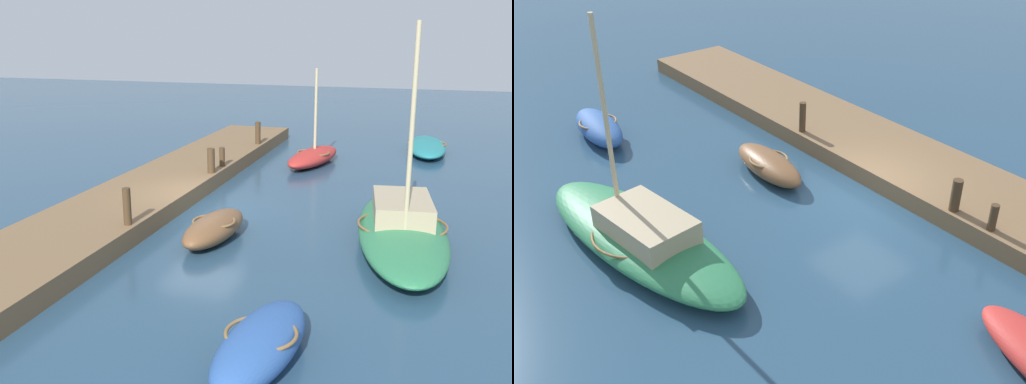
# 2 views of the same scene
# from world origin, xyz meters

# --- Properties ---
(ground_plane) EXTENTS (84.00, 84.00, 0.00)m
(ground_plane) POSITION_xyz_m (0.00, 0.00, 0.00)
(ground_plane) COLOR navy
(dock_platform) EXTENTS (26.44, 3.24, 0.55)m
(dock_platform) POSITION_xyz_m (0.00, -1.99, 0.28)
(dock_platform) COLOR brown
(dock_platform) RESTS_ON ground_plane
(rowboat_red) EXTENTS (4.36, 2.16, 4.04)m
(rowboat_red) POSITION_xyz_m (-7.36, 2.16, 0.37)
(rowboat_red) COLOR #B72D28
(rowboat_red) RESTS_ON ground_plane
(rowboat_blue) EXTENTS (3.37, 1.51, 0.78)m
(rowboat_blue) POSITION_xyz_m (8.39, 4.51, 0.40)
(rowboat_blue) COLOR #2D569E
(rowboat_blue) RESTS_ON ground_plane
(motorboat_teal) EXTENTS (5.28, 2.04, 0.56)m
(motorboat_teal) POSITION_xyz_m (-11.44, 6.72, 0.29)
(motorboat_teal) COLOR teal
(motorboat_teal) RESTS_ON ground_plane
(rowboat_brown) EXTENTS (3.16, 1.37, 0.72)m
(rowboat_brown) POSITION_xyz_m (2.71, 1.49, 0.37)
(rowboat_brown) COLOR brown
(rowboat_brown) RESTS_ON ground_plane
(sailboat_green) EXTENTS (7.69, 3.29, 5.83)m
(sailboat_green) POSITION_xyz_m (1.52, 6.43, 0.47)
(sailboat_green) COLOR #2D7A4C
(sailboat_green) RESTS_ON ground_plane
(mooring_post_west) EXTENTS (0.24, 0.24, 1.00)m
(mooring_post_west) POSITION_xyz_m (-8.45, -0.62, 1.05)
(mooring_post_west) COLOR #47331E
(mooring_post_west) RESTS_ON dock_platform
(mooring_post_mid_west) EXTENTS (0.21, 0.21, 0.72)m
(mooring_post_mid_west) POSITION_xyz_m (-3.73, -0.62, 0.91)
(mooring_post_mid_west) COLOR #47331E
(mooring_post_mid_west) RESTS_ON dock_platform
(mooring_post_mid_east) EXTENTS (0.27, 0.27, 0.90)m
(mooring_post_mid_east) POSITION_xyz_m (-2.58, -0.62, 1.01)
(mooring_post_mid_east) COLOR #47331E
(mooring_post_mid_east) RESTS_ON dock_platform
(mooring_post_east) EXTENTS (0.22, 0.22, 1.01)m
(mooring_post_east) POSITION_xyz_m (3.64, -0.62, 1.06)
(mooring_post_east) COLOR #47331E
(mooring_post_east) RESTS_ON dock_platform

